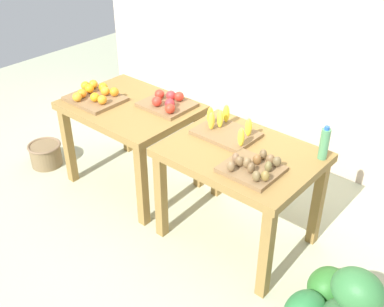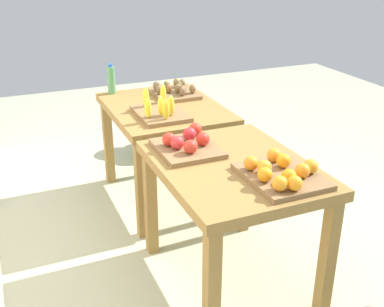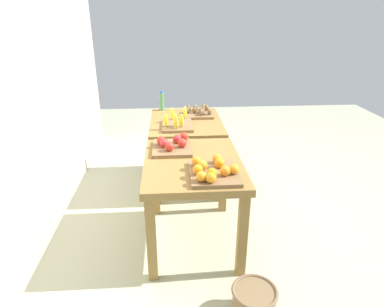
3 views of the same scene
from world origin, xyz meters
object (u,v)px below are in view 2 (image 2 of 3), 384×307
(display_table_left, at_px, (232,182))
(watermelon_pile, at_px, (159,131))
(kiwi_bin, at_px, (174,91))
(banana_crate, at_px, (160,111))
(display_table_right, at_px, (164,120))
(orange_bin, at_px, (281,173))
(apple_bin, at_px, (187,144))
(water_bottle, at_px, (111,80))

(display_table_left, height_order, watermelon_pile, display_table_left)
(display_table_left, xyz_separation_m, kiwi_bin, (1.32, -0.16, 0.15))
(banana_crate, bearing_deg, display_table_left, -173.27)
(display_table_right, height_order, orange_bin, orange_bin)
(orange_bin, distance_m, kiwi_bin, 1.60)
(orange_bin, xyz_separation_m, watermelon_pile, (2.33, -0.14, -0.62))
(display_table_right, bearing_deg, display_table_left, 180.00)
(orange_bin, xyz_separation_m, banana_crate, (1.18, 0.23, -0.00))
(display_table_right, distance_m, watermelon_pile, 1.08)
(display_table_left, xyz_separation_m, orange_bin, (-0.28, -0.13, 0.16))
(display_table_left, distance_m, watermelon_pile, 2.12)
(display_table_left, bearing_deg, display_table_right, 0.00)
(apple_bin, xyz_separation_m, water_bottle, (1.31, 0.11, 0.07))
(watermelon_pile, bearing_deg, display_table_right, 163.71)
(kiwi_bin, height_order, watermelon_pile, kiwi_bin)
(watermelon_pile, bearing_deg, display_table_left, 172.43)
(banana_crate, bearing_deg, apple_bin, 174.90)
(apple_bin, bearing_deg, display_table_right, -10.86)
(water_bottle, distance_m, watermelon_pile, 1.01)
(watermelon_pile, bearing_deg, kiwi_bin, 171.37)
(banana_crate, xyz_separation_m, water_bottle, (0.68, 0.17, 0.07))
(display_table_left, xyz_separation_m, water_bottle, (1.58, 0.28, 0.23))
(kiwi_bin, xyz_separation_m, watermelon_pile, (0.73, -0.11, -0.62))
(watermelon_pile, bearing_deg, banana_crate, 161.75)
(apple_bin, bearing_deg, banana_crate, -5.10)
(display_table_left, xyz_separation_m, watermelon_pile, (2.05, -0.27, -0.47))
(apple_bin, height_order, kiwi_bin, apple_bin)
(banana_crate, height_order, kiwi_bin, banana_crate)
(display_table_right, height_order, water_bottle, water_bottle)
(kiwi_bin, relative_size, watermelon_pile, 0.60)
(display_table_left, xyz_separation_m, display_table_right, (1.12, 0.00, 0.00))
(display_table_right, relative_size, apple_bin, 2.60)
(display_table_right, distance_m, water_bottle, 0.58)
(banana_crate, distance_m, watermelon_pile, 1.36)
(display_table_right, distance_m, orange_bin, 1.41)
(kiwi_bin, distance_m, watermelon_pile, 0.97)
(display_table_right, bearing_deg, banana_crate, 153.80)
(display_table_left, height_order, banana_crate, banana_crate)
(apple_bin, distance_m, kiwi_bin, 1.10)
(kiwi_bin, xyz_separation_m, water_bottle, (0.26, 0.44, 0.08))
(display_table_right, distance_m, kiwi_bin, 0.30)
(display_table_left, distance_m, kiwi_bin, 1.34)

